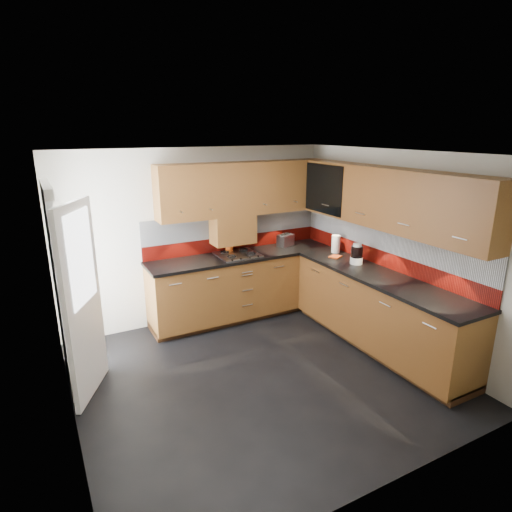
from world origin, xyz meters
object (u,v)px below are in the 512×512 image
food_processor (357,255)px  toaster (285,240)px  gas_hob (238,254)px  utensil_pot (229,246)px

food_processor → toaster: bearing=106.0°
gas_hob → food_processor: bearing=-41.6°
toaster → utensil_pot: bearing=173.4°
utensil_pot → food_processor: bearing=-46.7°
utensil_pot → food_processor: 1.78m
gas_hob → toaster: 0.87m
gas_hob → food_processor: size_ratio=2.10×
utensil_pot → food_processor: utensil_pot is taller
utensil_pot → food_processor: (1.22, -1.30, 0.03)m
toaster → gas_hob: bearing=-171.0°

